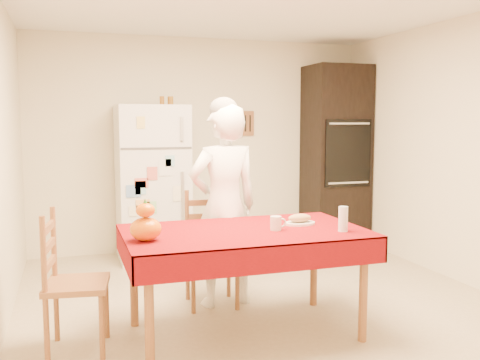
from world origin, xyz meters
name	(u,v)px	position (x,y,z in m)	size (l,w,h in m)	color
floor	(268,307)	(0.00, 0.00, 0.00)	(4.50, 4.50, 0.00)	tan
room_shell	(269,110)	(0.00, 0.00, 1.62)	(4.02, 4.52, 2.51)	beige
refrigerator	(152,183)	(-0.65, 1.88, 0.85)	(0.75, 0.74, 1.70)	white
oven_cabinet	(336,156)	(1.63, 1.93, 1.10)	(0.70, 0.62, 2.20)	black
dining_table	(244,239)	(-0.35, -0.44, 0.69)	(1.70, 1.00, 0.76)	brown
chair_far	(210,243)	(-0.41, 0.28, 0.51)	(0.45, 0.43, 0.95)	brown
chair_left	(67,277)	(-1.57, -0.36, 0.51)	(0.46, 0.47, 0.95)	brown
seated_woman	(224,206)	(-0.32, 0.20, 0.83)	(0.61, 0.40, 1.67)	white
coffee_mug	(276,223)	(-0.15, -0.52, 0.81)	(0.08, 0.08, 0.10)	silver
pumpkin_lower	(146,229)	(-1.07, -0.57, 0.84)	(0.21, 0.21, 0.15)	#E95705
pumpkin_upper	(145,210)	(-1.07, -0.57, 0.96)	(0.12, 0.12, 0.09)	#D93C05
wine_glass	(343,219)	(0.29, -0.70, 0.85)	(0.07, 0.07, 0.18)	silver
bread_plate	(300,223)	(0.10, -0.38, 0.77)	(0.24, 0.24, 0.02)	white
bread_loaf	(300,218)	(0.10, -0.38, 0.81)	(0.18, 0.10, 0.06)	#9C7A4D
spice_jar_left	(162,101)	(-0.52, 1.93, 1.75)	(0.05, 0.05, 0.10)	#8D5719
spice_jar_mid	(170,101)	(-0.43, 1.93, 1.75)	(0.05, 0.05, 0.10)	brown
spice_jar_right	(171,101)	(-0.42, 1.93, 1.75)	(0.05, 0.05, 0.10)	#94631B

